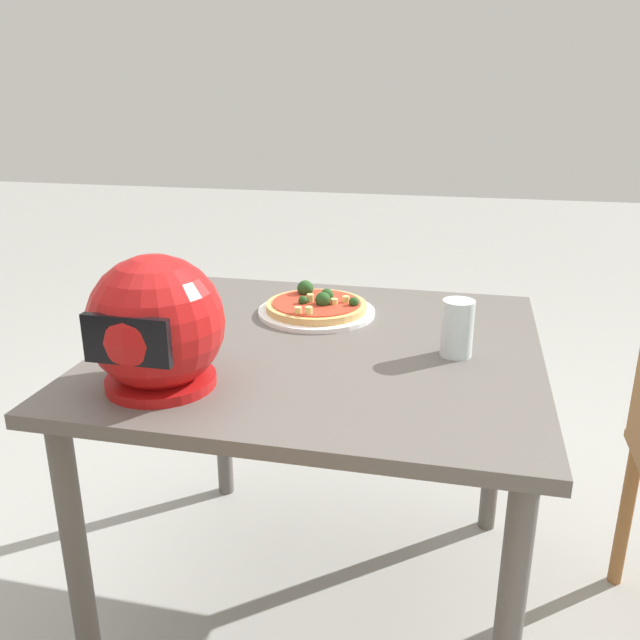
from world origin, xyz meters
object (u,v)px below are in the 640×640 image
at_px(pizza, 317,304).
at_px(dining_table, 324,378).
at_px(motorcycle_helmet, 156,326).
at_px(drinking_glass, 457,328).

bearing_deg(pizza, dining_table, 107.58).
bearing_deg(motorcycle_helmet, pizza, -112.07).
distance_m(dining_table, pizza, 0.24).
relative_size(dining_table, drinking_glass, 7.74).
bearing_deg(motorcycle_helmet, drinking_glass, -152.75).
relative_size(pizza, motorcycle_helmet, 0.99).
bearing_deg(drinking_glass, pizza, -29.69).
height_order(pizza, drinking_glass, drinking_glass).
xyz_separation_m(pizza, motorcycle_helmet, (0.20, 0.49, 0.10)).
distance_m(pizza, motorcycle_helmet, 0.54).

